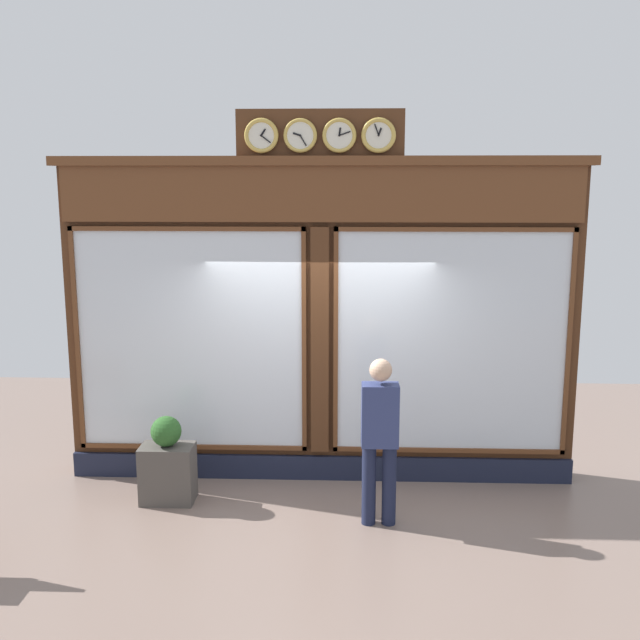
% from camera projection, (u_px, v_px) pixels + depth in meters
% --- Properties ---
extents(ground_plane, '(14.00, 14.00, 0.00)m').
position_uv_depth(ground_plane, '(306.00, 621.00, 5.71)').
color(ground_plane, '#7A665B').
extents(shop_facade, '(5.80, 0.42, 4.11)m').
position_uv_depth(shop_facade, '(320.00, 320.00, 8.24)').
color(shop_facade, '#4C2B16').
rests_on(shop_facade, ground_plane).
extents(pedestrian, '(0.36, 0.23, 1.69)m').
position_uv_depth(pedestrian, '(380.00, 435.00, 7.18)').
color(pedestrian, '#191E38').
rests_on(pedestrian, ground_plane).
extents(planter_box, '(0.56, 0.36, 0.62)m').
position_uv_depth(planter_box, '(168.00, 473.00, 7.81)').
color(planter_box, '#4C4742').
rests_on(planter_box, ground_plane).
extents(planter_shrub, '(0.32, 0.32, 0.32)m').
position_uv_depth(planter_shrub, '(166.00, 431.00, 7.72)').
color(planter_shrub, '#285623').
rests_on(planter_shrub, planter_box).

